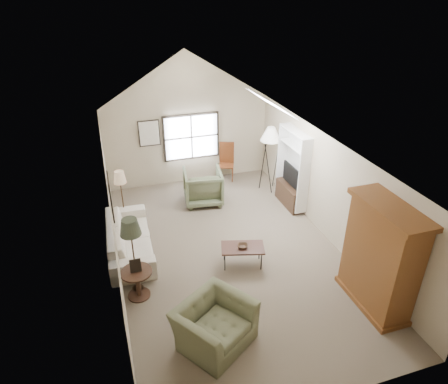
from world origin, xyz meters
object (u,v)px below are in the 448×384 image
object	(u,v)px
armchair_far	(203,187)
side_chair	(226,162)
sofa	(129,238)
armchair_near	(214,325)
coffee_table	(242,256)
side_table	(138,284)
armoire	(381,257)

from	to	relation	value
armchair_far	side_chair	world-z (taller)	side_chair
sofa	armchair_near	distance (m)	3.37
armchair_near	armchair_far	xyz separation A→B (m)	(1.11, 4.90, 0.08)
coffee_table	side_table	xyz separation A→B (m)	(-2.34, -0.30, 0.07)
armchair_near	side_chair	bearing A→B (deg)	36.57
sofa	coffee_table	size ratio (longest dim) A/B	2.65
armoire	side_table	bearing A→B (deg)	160.25
armoire	coffee_table	world-z (taller)	armoire
armchair_far	coffee_table	bearing A→B (deg)	99.83
sofa	coffee_table	xyz separation A→B (m)	(2.34, -1.30, -0.12)
armoire	sofa	world-z (taller)	armoire
side_table	armoire	bearing A→B (deg)	-19.75
armchair_near	side_chair	distance (m)	6.49
sofa	side_chair	world-z (taller)	side_chair
armchair_near	coffee_table	world-z (taller)	armchair_near
side_chair	armchair_far	bearing A→B (deg)	-110.75
sofa	armoire	bearing A→B (deg)	-124.00
armchair_far	coffee_table	size ratio (longest dim) A/B	1.14
armchair_near	side_table	distance (m)	1.94
sofa	side_table	size ratio (longest dim) A/B	3.99
armoire	armchair_near	bearing A→B (deg)	179.97
armoire	side_table	world-z (taller)	armoire
armoire	sofa	distance (m)	5.46
armchair_near	side_table	bearing A→B (deg)	92.19
side_table	side_chair	xyz separation A→B (m)	(3.33, 4.53, 0.28)
coffee_table	side_chair	distance (m)	4.36
side_chair	coffee_table	bearing A→B (deg)	-81.81
sofa	coffee_table	bearing A→B (deg)	-117.13
armoire	armchair_near	size ratio (longest dim) A/B	1.78
coffee_table	sofa	bearing A→B (deg)	150.95
armchair_far	coffee_table	xyz separation A→B (m)	(0.09, -3.03, -0.25)
armoire	sofa	xyz separation A→B (m)	(-4.38, 3.17, -0.74)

